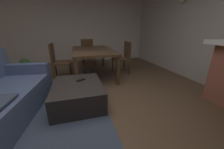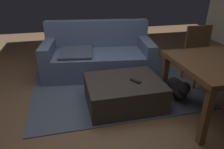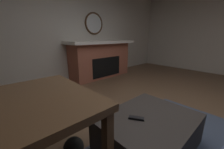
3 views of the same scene
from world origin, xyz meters
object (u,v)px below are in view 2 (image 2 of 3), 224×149
ottoman_coffee_table (124,93)px  small_dog (178,88)px  couch (98,56)px  potted_plant (192,48)px  tv_remote (136,81)px  dining_chair_north (200,52)px

ottoman_coffee_table → small_dog: small_dog is taller
couch → potted_plant: (2.08, 0.18, -0.05)m
ottoman_coffee_table → small_dog: bearing=-3.2°
tv_remote → small_dog: bearing=-29.1°
ottoman_coffee_table → tv_remote: tv_remote is taller
couch → tv_remote: 1.30m
couch → dining_chair_north: bearing=-25.1°
tv_remote → potted_plant: (1.79, 1.44, -0.12)m
couch → dining_chair_north: size_ratio=2.19×
ottoman_coffee_table → dining_chair_north: dining_chair_north is taller
dining_chair_north → small_dog: dining_chair_north is taller
ottoman_coffee_table → small_dog: (0.80, -0.04, -0.00)m
couch → ottoman_coffee_table: bearing=-82.5°
potted_plant → dining_chair_north: bearing=-118.2°
dining_chair_north → potted_plant: (0.49, 0.92, -0.26)m
potted_plant → small_dog: size_ratio=0.79×
couch → tv_remote: bearing=-76.9°
ottoman_coffee_table → dining_chair_north: 1.54m
tv_remote → potted_plant: 2.30m
potted_plant → small_dog: bearing=-128.4°
tv_remote → dining_chair_north: 1.40m
couch → dining_chair_north: dining_chair_north is taller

